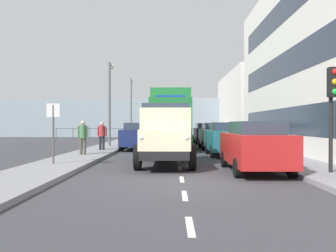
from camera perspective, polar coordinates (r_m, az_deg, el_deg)
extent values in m
plane|color=#38383D|center=(20.98, 1.48, -4.16)|extent=(80.00, 80.00, 0.00)
cube|color=gray|center=(21.54, 13.81, -3.85)|extent=(2.25, 39.77, 0.15)
cube|color=gray|center=(21.41, -10.93, -3.87)|extent=(2.25, 39.77, 0.15)
cube|color=silver|center=(5.68, 3.69, -16.28)|extent=(0.12, 1.10, 0.01)
cube|color=silver|center=(7.94, 2.80, -11.48)|extent=(0.12, 1.10, 0.01)
cube|color=silver|center=(10.21, 2.32, -8.85)|extent=(0.12, 1.10, 0.01)
cube|color=silver|center=(12.70, 1.99, -7.05)|extent=(0.12, 1.10, 0.01)
cube|color=silver|center=(15.03, 1.79, -5.90)|extent=(0.12, 1.10, 0.01)
cube|color=silver|center=(17.23, 1.65, -5.11)|extent=(0.12, 1.10, 0.01)
cube|color=silver|center=(19.53, 1.54, -4.48)|extent=(0.12, 1.10, 0.01)
cube|color=silver|center=(22.16, 1.44, -3.91)|extent=(0.12, 1.10, 0.01)
cube|color=silver|center=(24.59, 1.37, -3.50)|extent=(0.12, 1.10, 0.01)
cube|color=silver|center=(27.34, 1.30, -3.12)|extent=(0.12, 1.10, 0.01)
cube|color=silver|center=(29.74, 1.25, -2.84)|extent=(0.12, 1.10, 0.01)
cube|color=silver|center=(32.06, 1.21, -2.62)|extent=(0.12, 1.10, 0.01)
cube|color=silver|center=(34.89, 1.17, -2.38)|extent=(0.12, 1.10, 0.01)
cube|color=silver|center=(37.86, 1.13, -2.17)|extent=(0.12, 1.10, 0.01)
cube|color=#2D3847|center=(18.68, 19.54, 0.80)|extent=(0.08, 18.64, 1.40)
cube|color=#2D3847|center=(18.94, 19.56, 9.92)|extent=(0.08, 18.64, 1.40)
cube|color=#2D3847|center=(19.67, 19.57, 18.56)|extent=(0.08, 18.64, 1.40)
cube|color=silver|center=(38.71, 15.10, 3.12)|extent=(7.21, 14.97, 7.10)
cube|color=#84939E|center=(43.82, 1.07, 1.43)|extent=(80.00, 0.80, 5.00)
cylinder|color=#4C5156|center=(42.68, 20.26, -1.11)|extent=(0.08, 0.08, 1.20)
cylinder|color=#4C5156|center=(42.05, 17.69, -1.13)|extent=(0.08, 0.08, 1.20)
cylinder|color=#4C5156|center=(41.51, 15.05, -1.14)|extent=(0.08, 0.08, 1.20)
cylinder|color=#4C5156|center=(41.06, 12.34, -1.16)|extent=(0.08, 0.08, 1.20)
cylinder|color=#4C5156|center=(40.71, 9.58, -1.17)|extent=(0.08, 0.08, 1.20)
cylinder|color=#4C5156|center=(40.45, 6.78, -1.17)|extent=(0.08, 0.08, 1.20)
cylinder|color=#4C5156|center=(40.28, 3.95, -1.18)|extent=(0.08, 0.08, 1.20)
cylinder|color=#4C5156|center=(40.22, 1.11, -1.18)|extent=(0.08, 0.08, 1.20)
cylinder|color=#4C5156|center=(40.26, -1.74, -1.18)|extent=(0.08, 0.08, 1.20)
cylinder|color=#4C5156|center=(40.39, -4.58, -1.17)|extent=(0.08, 0.08, 1.20)
cylinder|color=#4C5156|center=(40.62, -7.39, -1.17)|extent=(0.08, 0.08, 1.20)
cylinder|color=#4C5156|center=(40.95, -10.16, -1.16)|extent=(0.08, 0.08, 1.20)
cylinder|color=#4C5156|center=(41.38, -12.88, -1.14)|extent=(0.08, 0.08, 1.20)
cylinder|color=#4C5156|center=(41.89, -15.54, -1.13)|extent=(0.08, 0.08, 1.20)
cylinder|color=#4C5156|center=(42.49, -18.13, -1.11)|extent=(0.08, 0.08, 1.20)
cube|color=#4C5156|center=(40.21, 1.11, -0.44)|extent=(28.00, 0.08, 0.08)
cube|color=black|center=(13.82, -0.36, -3.97)|extent=(1.64, 5.60, 0.30)
cube|color=beige|center=(11.94, -0.52, -2.23)|extent=(1.72, 1.90, 0.70)
cube|color=silver|center=(11.05, -0.62, -2.59)|extent=(1.16, 0.08, 0.56)
sphere|color=white|center=(11.05, 3.19, -1.92)|extent=(0.20, 0.20, 0.20)
sphere|color=white|center=(11.08, -4.42, -1.91)|extent=(0.20, 0.20, 0.20)
cube|color=beige|center=(13.44, -0.39, 0.50)|extent=(1.93, 1.34, 1.15)
cube|color=#2D3847|center=(13.45, -0.39, 2.52)|extent=(1.78, 1.23, 0.56)
cube|color=#2D2319|center=(15.14, -0.26, -2.72)|extent=(2.10, 2.80, 0.16)
cube|color=black|center=(15.15, 3.55, -1.51)|extent=(0.08, 2.80, 0.56)
cube|color=black|center=(15.18, -4.07, -1.51)|extent=(0.08, 2.80, 0.56)
cylinder|color=black|center=(12.17, 4.06, -5.25)|extent=(0.24, 0.90, 0.90)
cylinder|color=black|center=(12.21, -5.06, -5.23)|extent=(0.24, 0.90, 0.90)
cylinder|color=black|center=(15.38, 3.36, -4.10)|extent=(0.24, 0.90, 0.90)
cylinder|color=black|center=(15.41, -3.85, -4.09)|extent=(0.24, 0.90, 0.90)
cube|color=#1E7033|center=(19.76, 0.42, 0.85)|extent=(2.40, 2.21, 2.60)
cube|color=#2D3847|center=(19.77, 0.42, 2.51)|extent=(2.20, 2.04, 0.80)
cube|color=#1933B2|center=(19.82, 0.42, 4.90)|extent=(1.75, 0.20, 0.16)
cube|color=#1E7033|center=(23.76, 0.47, 2.08)|extent=(2.50, 5.95, 3.00)
cube|color=black|center=(22.83, 0.46, -2.04)|extent=(2.00, 8.08, 0.36)
cylinder|color=black|center=(19.90, 3.74, -2.90)|extent=(0.28, 1.04, 1.04)
cylinder|color=black|center=(19.91, -2.89, -2.90)|extent=(0.28, 1.04, 1.04)
cylinder|color=black|center=(23.50, 3.27, -2.41)|extent=(0.28, 1.04, 1.04)
cylinder|color=black|center=(23.51, -2.34, -2.41)|extent=(0.28, 1.04, 1.04)
cylinder|color=black|center=(25.62, 3.06, -2.19)|extent=(0.28, 1.04, 1.04)
cylinder|color=black|center=(25.63, -2.09, -2.19)|extent=(0.28, 1.04, 1.04)
cube|color=#B21E1E|center=(12.06, 14.14, -3.64)|extent=(1.74, 4.24, 1.00)
cube|color=#2D3847|center=(11.84, 14.37, -0.28)|extent=(1.42, 2.33, 0.42)
cylinder|color=black|center=(13.23, 9.32, -5.46)|extent=(0.18, 0.60, 0.60)
cylinder|color=black|center=(13.58, 16.25, -5.32)|extent=(0.18, 0.60, 0.60)
cylinder|color=black|center=(10.66, 11.45, -6.86)|extent=(0.18, 0.60, 0.60)
cylinder|color=black|center=(11.08, 19.91, -6.59)|extent=(0.18, 0.60, 0.60)
cube|color=#1E6670|center=(17.92, 9.70, -2.36)|extent=(1.84, 3.83, 1.00)
cube|color=#2D3847|center=(17.70, 9.80, -0.09)|extent=(1.51, 2.11, 0.42)
cylinder|color=black|center=(19.01, 6.53, -3.71)|extent=(0.18, 0.60, 0.60)
cylinder|color=black|center=(19.27, 11.71, -3.67)|extent=(0.18, 0.60, 0.60)
cylinder|color=black|center=(16.65, 7.36, -4.28)|extent=(0.18, 0.60, 0.60)
cylinder|color=black|center=(16.94, 13.25, -4.21)|extent=(0.18, 0.60, 0.60)
cube|color=white|center=(22.97, 7.70, -1.78)|extent=(1.77, 4.35, 1.00)
cube|color=#2D3847|center=(22.76, 7.77, -0.01)|extent=(1.45, 2.39, 0.42)
cylinder|color=black|center=(24.25, 5.34, -2.85)|extent=(0.18, 0.60, 0.60)
cylinder|color=black|center=(24.44, 9.28, -2.83)|extent=(0.18, 0.60, 0.60)
cylinder|color=black|center=(21.57, 5.92, -3.24)|extent=(0.18, 0.60, 0.60)
cylinder|color=black|center=(21.79, 10.34, -3.21)|extent=(0.18, 0.60, 0.60)
cube|color=black|center=(28.95, 6.25, -1.35)|extent=(1.78, 4.32, 1.00)
cube|color=#2D3847|center=(28.74, 6.29, 0.05)|extent=(1.46, 2.38, 0.42)
cylinder|color=black|center=(30.24, 4.40, -2.23)|extent=(0.18, 0.60, 0.60)
cylinder|color=black|center=(30.39, 7.60, -2.22)|extent=(0.18, 0.60, 0.60)
cylinder|color=black|center=(27.57, 4.76, -2.47)|extent=(0.18, 0.60, 0.60)
cylinder|color=black|center=(27.74, 8.26, -2.46)|extent=(0.18, 0.60, 0.60)
cube|color=navy|center=(21.81, -5.17, -1.89)|extent=(1.80, 3.93, 1.00)
cube|color=#2D3847|center=(22.00, -5.12, -0.02)|extent=(1.48, 2.16, 0.42)
cylinder|color=black|center=(20.55, -3.14, -3.41)|extent=(0.18, 0.60, 0.60)
cylinder|color=black|center=(20.74, -7.87, -3.38)|extent=(0.18, 0.60, 0.60)
cylinder|color=black|center=(22.98, -2.73, -3.02)|extent=(0.18, 0.60, 0.60)
cylinder|color=black|center=(23.15, -6.97, -3.00)|extent=(0.18, 0.60, 0.60)
cube|color=#B7BABF|center=(28.15, -3.84, -1.40)|extent=(1.71, 4.17, 1.00)
cube|color=#2D3847|center=(28.34, -3.81, 0.05)|extent=(1.40, 2.29, 0.42)
cylinder|color=black|center=(26.83, -2.34, -2.55)|extent=(0.18, 0.60, 0.60)
cylinder|color=black|center=(26.97, -5.78, -2.54)|extent=(0.18, 0.60, 0.60)
cylinder|color=black|center=(29.41, -2.07, -2.30)|extent=(0.18, 0.60, 0.60)
cylinder|color=black|center=(29.53, -5.21, -2.29)|extent=(0.18, 0.60, 0.60)
cube|color=maroon|center=(34.13, -3.05, -1.10)|extent=(1.80, 4.22, 1.00)
cube|color=#2D3847|center=(34.32, -3.02, 0.09)|extent=(1.48, 2.32, 0.42)
cylinder|color=black|center=(32.79, -1.70, -2.03)|extent=(0.18, 0.60, 0.60)
cylinder|color=black|center=(32.91, -4.68, -2.03)|extent=(0.18, 0.60, 0.60)
cylinder|color=black|center=(35.40, -1.53, -1.86)|extent=(0.18, 0.60, 0.60)
cylinder|color=black|center=(35.51, -4.28, -1.86)|extent=(0.18, 0.60, 0.60)
cylinder|color=#4C473D|center=(17.22, -13.70, -3.30)|extent=(0.14, 0.14, 0.80)
cylinder|color=#4C473D|center=(17.27, -14.28, -3.29)|extent=(0.14, 0.14, 0.80)
cylinder|color=#47724C|center=(17.21, -13.99, -0.91)|extent=(0.34, 0.34, 0.64)
cylinder|color=#47724C|center=(17.16, -13.28, -1.02)|extent=(0.09, 0.09, 0.58)
cylinder|color=#47724C|center=(17.27, -14.70, -1.01)|extent=(0.09, 0.09, 0.58)
sphere|color=tan|center=(17.21, -13.99, 0.51)|extent=(0.22, 0.22, 0.22)
cylinder|color=black|center=(20.11, -10.70, -2.81)|extent=(0.14, 0.14, 0.78)
cylinder|color=black|center=(20.14, -11.21, -2.81)|extent=(0.14, 0.14, 0.78)
cylinder|color=maroon|center=(20.10, -10.96, -0.81)|extent=(0.34, 0.34, 0.62)
cylinder|color=maroon|center=(20.06, -10.34, -0.90)|extent=(0.09, 0.09, 0.57)
cylinder|color=maroon|center=(20.15, -11.57, -0.90)|extent=(0.09, 0.09, 0.57)
sphere|color=tan|center=(20.10, -10.96, 0.37)|extent=(0.21, 0.21, 0.21)
cylinder|color=black|center=(11.63, 25.47, 0.88)|extent=(0.12, 0.12, 3.20)
cube|color=black|center=(11.57, 25.77, 6.59)|extent=(0.28, 0.24, 0.90)
sphere|color=red|center=(11.50, 26.03, 8.13)|extent=(0.18, 0.18, 0.18)
sphere|color=orange|center=(11.46, 26.03, 6.65)|extent=(0.18, 0.18, 0.18)
sphere|color=green|center=(11.43, 26.03, 5.15)|extent=(0.18, 0.18, 0.18)
cylinder|color=#59595B|center=(24.05, -9.71, 3.63)|extent=(0.16, 0.16, 5.76)
cylinder|color=#59595B|center=(24.81, -9.53, 10.00)|extent=(0.10, 0.90, 0.10)
sphere|color=silver|center=(25.24, -9.34, 9.71)|extent=(0.32, 0.32, 0.32)
cylinder|color=#59595B|center=(36.82, -6.14, 2.94)|extent=(0.16, 0.16, 6.37)
cylinder|color=#59595B|center=(37.54, -6.06, 7.62)|extent=(0.10, 0.90, 0.10)
sphere|color=silver|center=(37.97, -5.98, 7.46)|extent=(0.32, 0.32, 0.32)
cylinder|color=#4C4C4C|center=(13.45, -18.55, -1.33)|extent=(0.07, 0.07, 2.20)
cube|color=silver|center=(13.45, -18.56, 2.51)|extent=(0.50, 0.04, 0.50)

